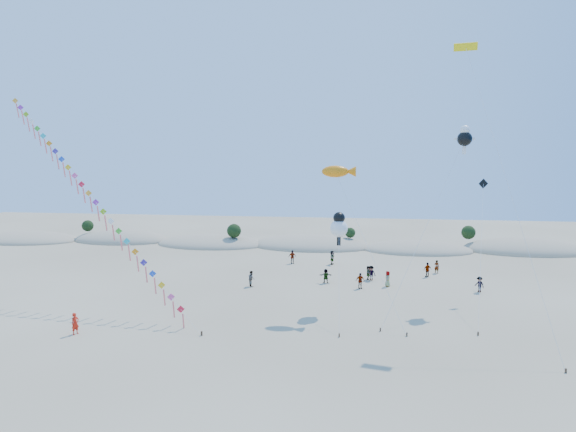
{
  "coord_description": "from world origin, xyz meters",
  "views": [
    {
      "loc": [
        5.99,
        -28.96,
        14.36
      ],
      "look_at": [
        0.36,
        14.0,
        8.78
      ],
      "focal_mm": 30.0,
      "sensor_mm": 36.0,
      "label": 1
    }
  ],
  "objects_px": {
    "kite_train": "(86,191)",
    "parafoil_kite": "(468,55)",
    "flyer_foreground": "(75,324)",
    "fish_kite": "(339,172)"
  },
  "relations": [
    {
      "from": "parafoil_kite",
      "to": "flyer_foreground",
      "type": "distance_m",
      "value": 39.67
    },
    {
      "from": "fish_kite",
      "to": "flyer_foreground",
      "type": "height_order",
      "value": "fish_kite"
    },
    {
      "from": "kite_train",
      "to": "parafoil_kite",
      "type": "xyz_separation_m",
      "value": [
        35.49,
        0.48,
        12.0
      ]
    },
    {
      "from": "kite_train",
      "to": "fish_kite",
      "type": "relative_size",
      "value": 2.02
    },
    {
      "from": "fish_kite",
      "to": "parafoil_kite",
      "type": "xyz_separation_m",
      "value": [
        10.92,
        -0.68,
        10.08
      ]
    },
    {
      "from": "kite_train",
      "to": "fish_kite",
      "type": "height_order",
      "value": "kite_train"
    },
    {
      "from": "kite_train",
      "to": "parafoil_kite",
      "type": "height_order",
      "value": "parafoil_kite"
    },
    {
      "from": "kite_train",
      "to": "flyer_foreground",
      "type": "height_order",
      "value": "kite_train"
    },
    {
      "from": "kite_train",
      "to": "fish_kite",
      "type": "xyz_separation_m",
      "value": [
        24.57,
        1.16,
        1.92
      ]
    },
    {
      "from": "fish_kite",
      "to": "flyer_foreground",
      "type": "xyz_separation_m",
      "value": [
        -20.65,
        -10.48,
        -11.86
      ]
    }
  ]
}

